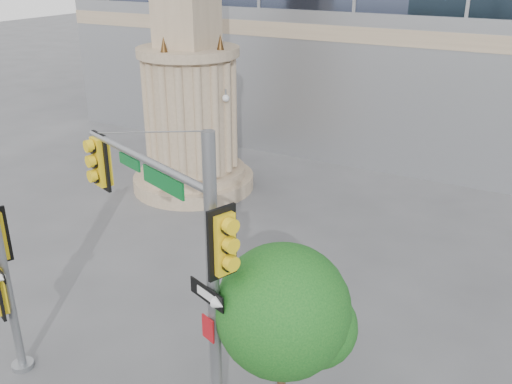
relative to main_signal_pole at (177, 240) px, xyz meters
The scene contains 3 objects.
monument 11.18m from the main_signal_pole, 123.98° to the left, with size 4.40×4.40×16.60m.
main_signal_pole is the anchor object (origin of this frame).
street_tree 2.24m from the main_signal_pole, ahead, with size 2.34×2.29×3.65m.
Camera 1 is at (5.51, -7.00, 7.98)m, focal length 40.00 mm.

